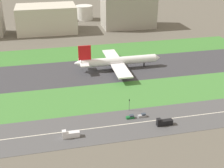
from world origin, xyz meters
TOP-DOWN VIEW (x-y plane):
  - ground_plane at (0.00, 0.00)m, footprint 800.00×800.00m
  - runway at (0.00, 0.00)m, footprint 280.00×46.00m
  - grass_median_north at (0.00, 41.00)m, footprint 280.00×36.00m
  - grass_median_south at (0.00, -41.00)m, footprint 280.00×36.00m
  - highway at (0.00, -73.00)m, footprint 280.00×28.00m
  - highway_centerline at (0.00, -73.00)m, footprint 266.00×0.50m
  - airliner at (20.65, 0.00)m, footprint 65.00×56.00m
  - truck_0 at (27.05, -78.00)m, footprint 8.40×2.50m
  - car_0 at (12.01, -68.00)m, footprint 4.40×1.80m
  - car_2 at (18.68, -68.00)m, footprint 4.40×1.80m
  - truck_1 at (-21.01, -78.00)m, footprint 8.40×2.50m
  - traffic_light at (13.47, -60.01)m, footprint 0.36×0.50m
  - hangar_building at (-26.02, 114.00)m, footprint 59.41×36.76m
  - office_tower at (60.90, 114.00)m, footprint 55.58×31.06m
  - fuel_tank_west at (-10.97, 159.00)m, footprint 22.36×22.36m
  - fuel_tank_centre at (18.96, 159.00)m, footprint 19.84×19.84m

SIDE VIEW (x-z plane):
  - ground_plane at x=0.00m, z-range 0.00..0.00m
  - runway at x=0.00m, z-range 0.00..0.10m
  - grass_median_north at x=0.00m, z-range 0.00..0.10m
  - grass_median_south at x=0.00m, z-range 0.00..0.10m
  - highway at x=0.00m, z-range 0.00..0.10m
  - highway_centerline at x=0.00m, z-range 0.10..0.11m
  - car_0 at x=12.01m, z-range -0.08..1.92m
  - car_2 at x=18.68m, z-range -0.08..1.92m
  - truck_0 at x=27.05m, z-range -0.33..3.67m
  - truck_1 at x=-21.01m, z-range -0.33..3.67m
  - traffic_light at x=13.47m, z-range 0.69..7.89m
  - airliner at x=20.65m, z-range -3.62..16.08m
  - fuel_tank_west at x=-10.97m, z-range 0.00..12.71m
  - fuel_tank_centre at x=18.96m, z-range 0.00..16.32m
  - hangar_building at x=-26.02m, z-range 0.00..26.91m
  - office_tower at x=60.90m, z-range 0.00..37.57m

